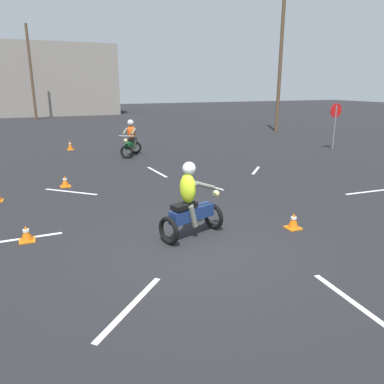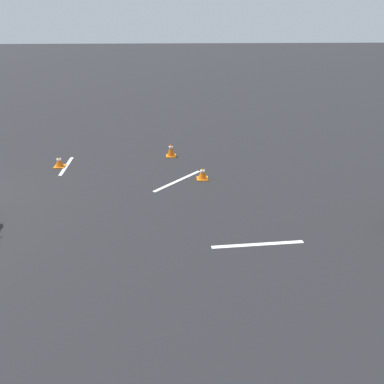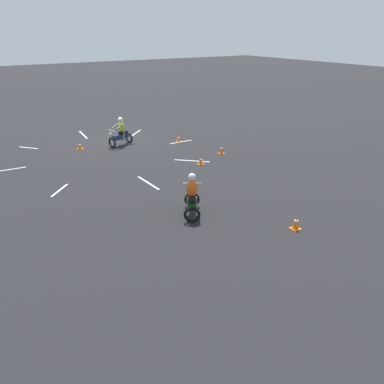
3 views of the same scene
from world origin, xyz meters
name	(u,v)px [view 3 (image 3 of 3)]	position (x,y,z in m)	size (l,w,h in m)	color
ground_plane	(119,142)	(0.00, 0.00, 0.00)	(120.00, 120.00, 0.00)	black
motorcycle_rider_foreground	(121,133)	(0.12, 0.79, 0.73)	(1.55, 1.04, 1.66)	black
motorcycle_rider_background	(192,197)	(1.41, 10.75, 0.73)	(1.25, 1.50, 1.66)	black
traffic_cone_near_left	(201,161)	(-1.97, 6.20, 0.18)	(0.32, 0.32, 0.37)	orange
traffic_cone_near_right	(221,150)	(-3.91, 5.32, 0.23)	(0.32, 0.32, 0.48)	orange
traffic_cone_mid_center	(296,223)	(-1.03, 13.59, 0.23)	(0.32, 0.32, 0.48)	orange
traffic_cone_mid_left	(80,146)	(2.46, 0.28, 0.18)	(0.32, 0.32, 0.38)	orange
traffic_cone_far_right	(179,139)	(-3.15, 1.93, 0.17)	(0.32, 0.32, 0.35)	orange
lane_stripe_e	(6,170)	(6.61, 1.84, 0.00)	(0.10, 1.83, 0.01)	silver
lane_stripe_ne	(60,190)	(5.01, 5.79, 0.00)	(0.10, 1.40, 0.01)	silver
lane_stripe_n	(148,183)	(1.42, 7.05, 0.00)	(0.10, 1.89, 0.01)	silver
lane_stripe_nw	(192,161)	(-1.88, 5.51, 0.00)	(0.10, 1.89, 0.01)	silver
lane_stripe_w	(181,142)	(-3.21, 2.11, 0.00)	(0.10, 1.54, 0.01)	silver
lane_stripe_sw	(136,133)	(-1.77, -1.33, 0.00)	(0.10, 1.81, 0.01)	silver
lane_stripe_s	(83,135)	(1.35, -2.76, 0.00)	(0.10, 2.15, 0.01)	silver
lane_stripe_se	(29,148)	(4.95, -1.55, 0.00)	(0.10, 1.27, 0.01)	silver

